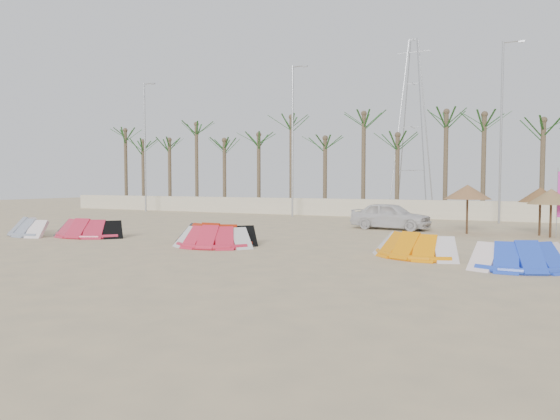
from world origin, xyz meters
The scene contains 17 objects.
ground centered at (0.00, 0.00, 0.00)m, with size 120.00×120.00×0.00m, color #D2B584.
boundary_wall centered at (0.00, 22.00, 0.65)m, with size 60.00×0.30×1.30m, color beige.
palm_line centered at (0.67, 23.50, 6.44)m, with size 52.00×4.00×7.70m.
lamp_a centered at (-19.96, 20.00, 5.77)m, with size 1.25×0.14×11.00m.
lamp_b centered at (-5.96, 20.00, 5.77)m, with size 1.25×0.14×11.00m.
lamp_c centered at (8.04, 20.00, 5.77)m, with size 1.25×0.14×11.00m.
pylon centered at (1.00, 28.00, 0.00)m, with size 3.00×3.00×14.00m, color #A5A8AD, non-canonical shape.
kite_grey centered at (-11.45, 2.74, 0.42)m, with size 3.71×2.66×0.90m.
kite_red_left centered at (-8.39, 3.38, 0.42)m, with size 3.73×1.85×0.90m.
kite_red_mid centered at (-1.74, 3.89, 0.42)m, with size 3.65×1.56×0.90m.
kite_red_right centered at (-1.15, 2.81, 0.42)m, with size 3.26×2.02×0.90m.
kite_orange centered at (6.25, 3.60, 0.42)m, with size 3.43×2.42×0.90m.
kite_blue centered at (9.56, 2.55, 0.42)m, with size 3.34×2.41×0.90m.
parasol_left centered at (6.96, 12.34, 2.03)m, with size 2.22×2.22×2.39m.
parasol_mid centered at (10.52, 12.33, 1.85)m, with size 2.02×2.02×2.21m.
parasol_right centered at (10.09, 13.07, 1.91)m, with size 1.92×1.92×2.27m.
car centered at (3.04, 13.10, 0.72)m, with size 1.70×4.21×1.44m, color silver.
Camera 1 is at (9.65, -13.24, 2.46)m, focal length 32.00 mm.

